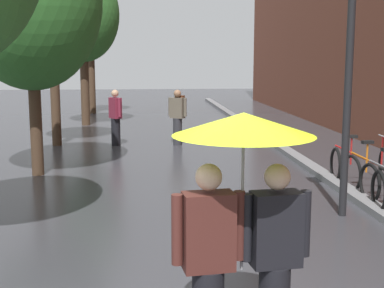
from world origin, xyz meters
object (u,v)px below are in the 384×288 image
object	(u,v)px
parked_bicycle_3	(376,170)
street_tree_3	(83,15)
parked_bicycle_4	(360,163)
street_tree_4	(90,23)
street_lamp_post	(349,74)
pedestrian_walking_midground	(178,116)
pedestrian_walking_far	(116,117)
couple_under_umbrella	(243,200)
street_tree_2	(51,3)

from	to	relation	value
parked_bicycle_3	street_tree_3	bearing A→B (deg)	121.87
street_tree_3	parked_bicycle_4	xyz separation A→B (m)	(6.62, -9.96, -3.69)
street_tree_4	street_lamp_post	world-z (taller)	street_tree_4
parked_bicycle_3	pedestrian_walking_midground	world-z (taller)	pedestrian_walking_midground
pedestrian_walking_far	parked_bicycle_4	bearing A→B (deg)	-44.07
parked_bicycle_4	pedestrian_walking_midground	bearing A→B (deg)	124.55
parked_bicycle_3	pedestrian_walking_midground	bearing A→B (deg)	121.20
parked_bicycle_4	street_lamp_post	bearing A→B (deg)	-118.18
couple_under_umbrella	street_lamp_post	bearing A→B (deg)	59.21
parked_bicycle_3	pedestrian_walking_midground	xyz separation A→B (m)	(-3.44, 5.69, 0.48)
couple_under_umbrella	pedestrian_walking_midground	world-z (taller)	couple_under_umbrella
street_tree_3	street_tree_4	distance (m)	4.40
street_tree_3	couple_under_umbrella	world-z (taller)	street_tree_3
parked_bicycle_3	pedestrian_walking_midground	size ratio (longest dim) A/B	0.73
street_tree_2	pedestrian_walking_midground	xyz separation A→B (m)	(3.50, -0.23, -3.17)
couple_under_umbrella	street_lamp_post	xyz separation A→B (m)	(2.36, 3.96, 0.87)
street_tree_2	parked_bicycle_3	world-z (taller)	street_tree_2
parked_bicycle_4	couple_under_umbrella	xyz separation A→B (m)	(-3.59, -6.26, 1.01)
street_tree_3	parked_bicycle_3	bearing A→B (deg)	-58.13
pedestrian_walking_midground	street_tree_4	bearing A→B (deg)	109.70
street_tree_4	pedestrian_walking_midground	xyz separation A→B (m)	(3.36, -9.37, -3.19)
street_tree_3	street_tree_2	bearing A→B (deg)	-93.78
parked_bicycle_3	couple_under_umbrella	size ratio (longest dim) A/B	0.56
street_tree_2	parked_bicycle_3	size ratio (longest dim) A/B	4.50
street_tree_2	street_tree_4	distance (m)	9.14
pedestrian_walking_midground	street_tree_2	bearing A→B (deg)	176.19
street_tree_4	street_lamp_post	distance (m)	17.65
street_tree_2	couple_under_umbrella	bearing A→B (deg)	-73.77
street_tree_2	pedestrian_walking_far	bearing A→B (deg)	-5.37
street_tree_2	parked_bicycle_3	xyz separation A→B (m)	(6.94, -5.92, -3.65)
street_tree_4	street_tree_2	bearing A→B (deg)	-90.88
street_tree_2	street_tree_4	xyz separation A→B (m)	(0.14, 9.14, 0.02)
street_tree_3	street_lamp_post	bearing A→B (deg)	-66.27
parked_bicycle_3	street_lamp_post	bearing A→B (deg)	-127.92
street_tree_2	parked_bicycle_4	size ratio (longest dim) A/B	4.64
pedestrian_walking_far	couple_under_umbrella	bearing A→B (deg)	-81.79
street_tree_4	parked_bicycle_3	distance (m)	16.93
street_tree_2	street_lamp_post	distance (m)	9.59
parked_bicycle_3	street_tree_2	bearing A→B (deg)	139.54
street_tree_3	pedestrian_walking_midground	size ratio (longest dim) A/B	3.64
street_tree_3	parked_bicycle_4	distance (m)	12.51
pedestrian_walking_midground	pedestrian_walking_far	size ratio (longest dim) A/B	1.00
parked_bicycle_4	street_tree_3	bearing A→B (deg)	123.60
couple_under_umbrella	street_tree_4	bearing A→B (deg)	98.82
pedestrian_walking_midground	couple_under_umbrella	bearing A→B (deg)	-90.81
parked_bicycle_3	pedestrian_walking_far	xyz separation A→B (m)	(-5.23, 5.76, 0.44)
street_tree_3	parked_bicycle_4	size ratio (longest dim) A/B	5.15
street_tree_4	parked_bicycle_4	world-z (taller)	street_tree_4
parked_bicycle_4	street_tree_2	bearing A→B (deg)	143.03
parked_bicycle_4	street_lamp_post	world-z (taller)	street_lamp_post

